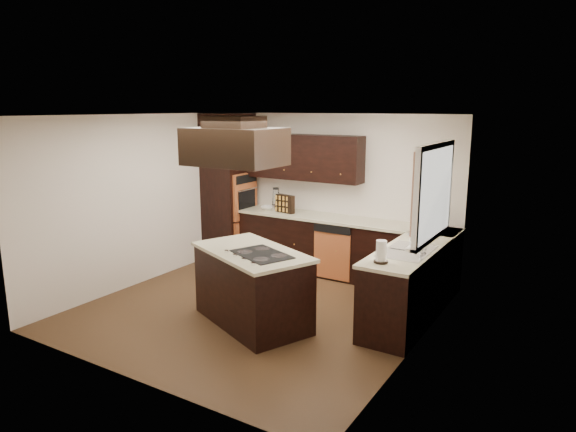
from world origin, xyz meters
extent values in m
cube|color=brown|center=(0.00, 0.00, -0.01)|extent=(4.20, 4.20, 0.02)
cube|color=silver|center=(0.00, 0.00, 2.51)|extent=(4.20, 4.20, 0.02)
cube|color=silver|center=(0.00, 2.11, 1.25)|extent=(4.20, 0.02, 2.50)
cube|color=silver|center=(0.00, -2.11, 1.25)|extent=(4.20, 0.02, 2.50)
cube|color=silver|center=(-2.11, 0.00, 1.25)|extent=(0.02, 4.20, 2.50)
cube|color=silver|center=(2.11, 0.00, 1.25)|extent=(0.02, 4.20, 2.50)
cube|color=black|center=(-1.78, 1.71, 1.06)|extent=(0.65, 0.75, 2.12)
cube|color=#CA6635|center=(-1.43, 1.71, 1.12)|extent=(0.05, 0.62, 0.78)
cube|color=black|center=(0.03, 1.80, 0.44)|extent=(2.93, 0.60, 0.88)
cube|color=black|center=(1.80, 0.90, 0.44)|extent=(0.60, 2.40, 0.88)
cube|color=beige|center=(0.03, 1.79, 0.90)|extent=(2.93, 0.63, 0.04)
cube|color=beige|center=(1.79, 0.90, 0.90)|extent=(0.63, 2.40, 0.04)
cube|color=black|center=(-0.43, 1.93, 1.81)|extent=(2.00, 0.34, 0.72)
cube|color=#CA6635|center=(0.33, 1.50, 0.40)|extent=(0.60, 0.05, 0.72)
cube|color=white|center=(2.07, 0.55, 1.65)|extent=(0.06, 1.32, 1.12)
cube|color=white|center=(2.10, 0.55, 1.65)|extent=(0.00, 1.20, 1.00)
cube|color=beige|center=(2.01, 0.13, 1.70)|extent=(0.02, 0.34, 0.90)
cube|color=beige|center=(2.01, 0.97, 1.70)|extent=(0.02, 0.34, 0.90)
cube|color=silver|center=(1.80, 0.55, 0.92)|extent=(0.52, 0.84, 0.01)
cube|color=black|center=(0.19, -0.39, 0.44)|extent=(1.69, 1.34, 0.88)
cube|color=beige|center=(0.19, -0.39, 0.90)|extent=(1.77, 1.41, 0.04)
cube|color=black|center=(0.40, -0.48, 0.93)|extent=(0.83, 0.71, 0.01)
cube|color=black|center=(0.10, -0.55, 2.16)|extent=(1.05, 0.72, 0.42)
cube|color=black|center=(0.10, -0.55, 2.44)|extent=(0.55, 0.50, 0.13)
cylinder|color=silver|center=(-0.85, 1.77, 0.97)|extent=(0.15, 0.15, 0.10)
cone|color=silver|center=(-0.85, 1.77, 1.15)|extent=(0.13, 0.13, 0.26)
cube|color=black|center=(-0.64, 1.72, 1.07)|extent=(0.36, 0.16, 0.29)
imported|color=white|center=(-1.01, 1.78, 0.95)|extent=(0.29, 0.29, 0.06)
imported|color=white|center=(1.70, 1.07, 1.01)|extent=(0.09, 0.09, 0.17)
cylinder|color=white|center=(1.70, -0.05, 1.05)|extent=(0.13, 0.13, 0.25)
camera|label=1|loc=(3.66, -5.19, 2.60)|focal=32.00mm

